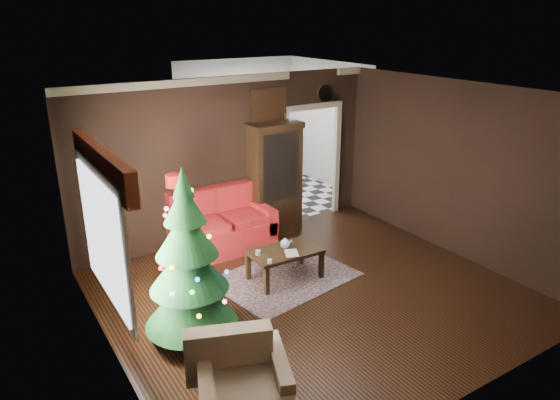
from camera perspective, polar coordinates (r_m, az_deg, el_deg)
floor at (r=7.39m, az=3.79°, el=-10.45°), size 5.50×5.50×0.00m
ceiling at (r=6.45m, az=4.36°, el=11.55°), size 5.50×5.50×0.00m
wall_back at (r=8.84m, az=-5.56°, el=4.52°), size 5.50×0.00×5.50m
wall_front at (r=5.18m, az=20.75°, el=-8.26°), size 5.50×0.00×5.50m
wall_left at (r=5.73m, az=-18.87°, el=-5.25°), size 0.00×5.50×5.50m
wall_right at (r=8.64m, az=18.98°, el=3.16°), size 0.00×5.50×5.50m
doorway at (r=9.78m, az=3.43°, el=3.96°), size 1.10×0.10×2.10m
left_window at (r=5.90m, az=-19.03°, el=-4.01°), size 0.05×1.60×1.40m
valance at (r=5.65m, az=-19.17°, el=3.79°), size 0.12×2.10×0.35m
kitchen_floor at (r=11.29m, az=-1.10°, el=0.62°), size 3.00×3.00×0.00m
kitchen_window at (r=12.09m, az=-4.78°, el=10.18°), size 0.70×0.06×0.70m
rug at (r=7.81m, az=0.57°, el=-8.58°), size 2.17×1.72×0.01m
loveseat at (r=8.57m, az=-6.38°, el=-2.36°), size 1.70×0.90×1.00m
curio_cabinet at (r=9.12m, az=-0.61°, el=2.15°), size 0.90×0.45×1.90m
floor_lamp at (r=7.86m, az=-11.47°, el=-2.18°), size 0.30×0.30×1.42m
christmas_tree at (r=6.06m, az=-10.17°, el=-6.67°), size 1.32×1.32×2.12m
armchair at (r=5.09m, az=-3.94°, el=-20.13°), size 1.16×1.16×0.92m
coffee_table at (r=7.68m, az=0.54°, el=-7.12°), size 1.05×0.65×0.46m
teapot at (r=7.59m, az=0.56°, el=-4.85°), size 0.21×0.21×0.15m
cup_a at (r=7.42m, az=-2.46°, el=-5.84°), size 0.10×0.10×0.07m
cup_b at (r=7.18m, az=-1.16°, el=-6.82°), size 0.08×0.08×0.06m
book at (r=7.39m, az=0.57°, el=-5.16°), size 0.18×0.09×0.25m
wall_clock at (r=9.61m, az=5.01°, el=11.75°), size 0.32×0.32×0.06m
painting at (r=8.97m, az=-1.27°, el=10.40°), size 0.62×0.05×0.52m
kitchen_counter at (r=12.15m, az=-4.06°, el=4.20°), size 1.80×0.60×0.90m
kitchen_table at (r=10.78m, az=-1.65°, el=1.77°), size 0.70×0.70×0.75m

